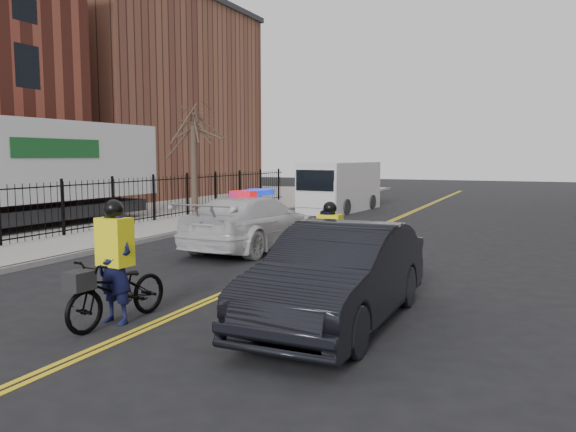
# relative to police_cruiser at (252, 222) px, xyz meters

# --- Properties ---
(ground) EXTENTS (120.00, 120.00, 0.00)m
(ground) POSITION_rel_police_cruiser_xyz_m (2.12, -4.89, -0.84)
(ground) COLOR black
(ground) RESTS_ON ground
(center_line_left) EXTENTS (0.10, 60.00, 0.01)m
(center_line_left) POSITION_rel_police_cruiser_xyz_m (2.04, 3.11, -0.83)
(center_line_left) COLOR yellow
(center_line_left) RESTS_ON ground
(center_line_right) EXTENTS (0.10, 60.00, 0.01)m
(center_line_right) POSITION_rel_police_cruiser_xyz_m (2.20, 3.11, -0.83)
(center_line_right) COLOR yellow
(center_line_right) RESTS_ON ground
(sidewalk) EXTENTS (3.00, 60.00, 0.15)m
(sidewalk) POSITION_rel_police_cruiser_xyz_m (-5.38, 3.11, -0.76)
(sidewalk) COLOR gray
(sidewalk) RESTS_ON ground
(curb) EXTENTS (0.20, 60.00, 0.15)m
(curb) POSITION_rel_police_cruiser_xyz_m (-3.88, 3.11, -0.76)
(curb) COLOR gray
(curb) RESTS_ON ground
(iron_fence) EXTENTS (0.12, 28.00, 2.00)m
(iron_fence) POSITION_rel_police_cruiser_xyz_m (-6.88, 3.11, 0.16)
(iron_fence) COLOR black
(iron_fence) RESTS_ON ground
(warehouse_far) EXTENTS (14.00, 18.00, 14.00)m
(warehouse_far) POSITION_rel_police_cruiser_xyz_m (-20.88, 19.11, 6.16)
(warehouse_far) COLOR brown
(warehouse_far) RESTS_ON ground
(street_tree) EXTENTS (3.20, 3.20, 4.80)m
(street_tree) POSITION_rel_police_cruiser_xyz_m (-5.48, 5.11, 2.70)
(street_tree) COLOR #3C2E23
(street_tree) RESTS_ON sidewalk
(police_cruiser) EXTENTS (2.52, 5.80, 1.82)m
(police_cruiser) POSITION_rel_police_cruiser_xyz_m (0.00, 0.00, 0.00)
(police_cruiser) COLOR silver
(police_cruiser) RESTS_ON ground
(dark_sedan) EXTENTS (1.88, 5.18, 1.70)m
(dark_sedan) POSITION_rel_police_cruiser_xyz_m (4.98, -6.31, 0.01)
(dark_sedan) COLOR black
(dark_sedan) RESTS_ON ground
(cargo_van) EXTENTS (2.75, 6.24, 2.54)m
(cargo_van) POSITION_rel_police_cruiser_xyz_m (-1.52, 12.63, 0.40)
(cargo_van) COLOR silver
(cargo_van) RESTS_ON ground
(semi_trailer) EXTENTS (3.18, 13.78, 4.27)m
(semi_trailer) POSITION_rel_police_cruiser_xyz_m (-10.34, -0.08, 1.59)
(semi_trailer) COLOR silver
(semi_trailer) RESTS_ON ground
(cyclist_near) EXTENTS (0.97, 2.24, 2.13)m
(cyclist_near) POSITION_rel_police_cruiser_xyz_m (1.48, -7.84, -0.10)
(cyclist_near) COLOR black
(cyclist_near) RESTS_ON ground
(cyclist_far) EXTENTS (0.85, 1.87, 1.89)m
(cyclist_far) POSITION_rel_police_cruiser_xyz_m (3.93, -3.90, -0.09)
(cyclist_far) COLOR black
(cyclist_far) RESTS_ON ground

